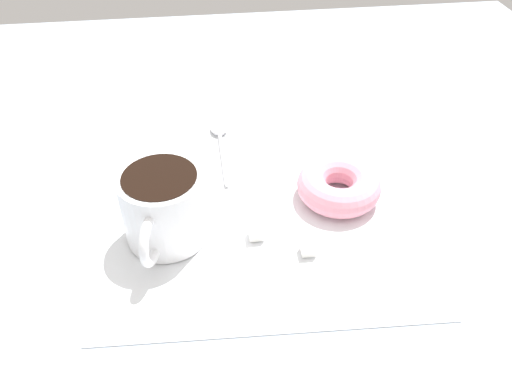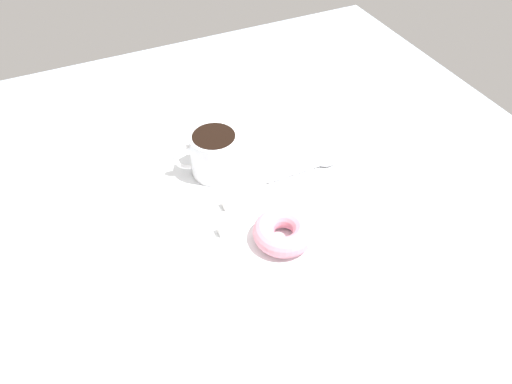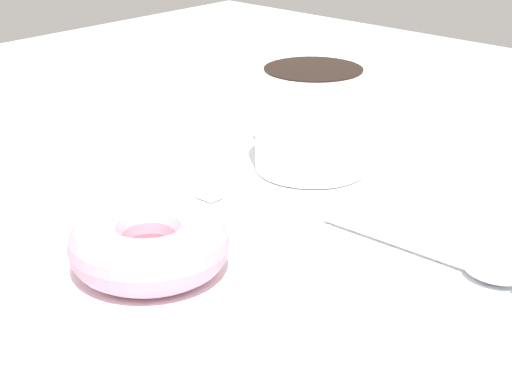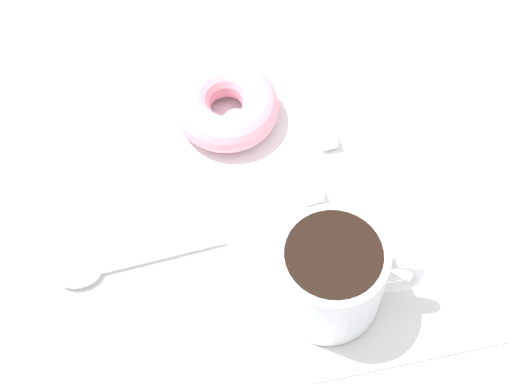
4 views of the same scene
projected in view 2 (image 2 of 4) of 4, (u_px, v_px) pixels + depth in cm
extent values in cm
cube|color=#99A8B7|center=(253.00, 209.00, 86.09)|extent=(120.00, 120.00, 2.00)
cube|color=white|center=(256.00, 201.00, 85.79)|extent=(35.97, 35.97, 0.30)
cylinder|color=white|center=(215.00, 154.00, 88.41)|extent=(8.71, 8.71, 7.92)
cylinder|color=black|center=(214.00, 137.00, 85.79)|extent=(7.51, 7.51, 0.60)
torus|color=white|center=(188.00, 157.00, 87.78)|extent=(5.39, 2.18, 5.34)
torus|color=pink|center=(283.00, 232.00, 78.28)|extent=(9.70, 9.70, 3.41)
ellipsoid|color=silver|center=(327.00, 162.00, 92.25)|extent=(3.63, 2.44, 0.90)
cylinder|color=silver|center=(295.00, 173.00, 90.28)|extent=(11.30, 0.69, 0.56)
cube|color=white|center=(228.00, 204.00, 84.03)|extent=(1.58, 1.58, 1.58)
cube|color=white|center=(223.00, 230.00, 79.88)|extent=(1.50, 1.50, 1.50)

